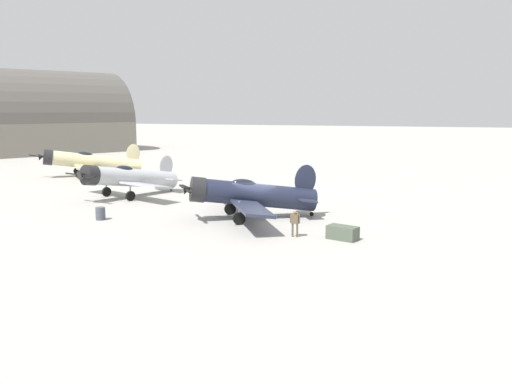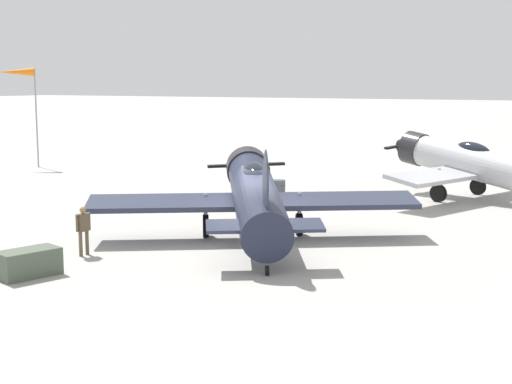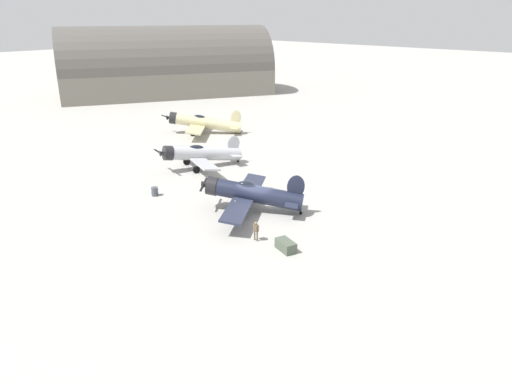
# 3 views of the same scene
# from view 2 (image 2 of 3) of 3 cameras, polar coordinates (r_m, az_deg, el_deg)

# --- Properties ---
(ground_plane) EXTENTS (400.00, 400.00, 0.00)m
(ground_plane) POSITION_cam_2_polar(r_m,az_deg,el_deg) (24.80, 0.00, -4.12)
(ground_plane) COLOR #A8A59E
(airplane_foreground) EXTENTS (10.52, 9.09, 3.63)m
(airplane_foreground) POSITION_cam_2_polar(r_m,az_deg,el_deg) (24.97, -0.09, -0.20)
(airplane_foreground) COLOR #1E2338
(airplane_foreground) RESTS_ON ground_plane
(airplane_mid_apron) EXTENTS (9.34, 10.37, 3.30)m
(airplane_mid_apron) POSITION_cam_2_polar(r_m,az_deg,el_deg) (35.17, 16.86, 1.94)
(airplane_mid_apron) COLOR #B7BABF
(airplane_mid_apron) RESTS_ON ground_plane
(ground_crew_mechanic) EXTENTS (0.24, 0.61, 1.56)m
(ground_crew_mechanic) POSITION_cam_2_polar(r_m,az_deg,el_deg) (23.79, -13.16, -2.56)
(ground_crew_mechanic) COLOR brown
(ground_crew_mechanic) RESTS_ON ground_plane
(equipment_crate) EXTENTS (1.35, 1.88, 0.77)m
(equipment_crate) POSITION_cam_2_polar(r_m,az_deg,el_deg) (21.78, -17.12, -5.25)
(equipment_crate) COLOR #4C5647
(equipment_crate) RESTS_ON ground_plane
(fuel_drum) EXTENTS (0.67, 0.67, 0.84)m
(fuel_drum) POSITION_cam_2_polar(r_m,az_deg,el_deg) (34.82, 1.75, 0.25)
(fuel_drum) COLOR #474C56
(fuel_drum) RESTS_ON ground_plane
(windsock_mast) EXTENTS (2.19, 1.68, 6.28)m
(windsock_mast) POSITION_cam_2_polar(r_m,az_deg,el_deg) (49.18, -17.87, 8.51)
(windsock_mast) COLOR gray
(windsock_mast) RESTS_ON ground_plane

